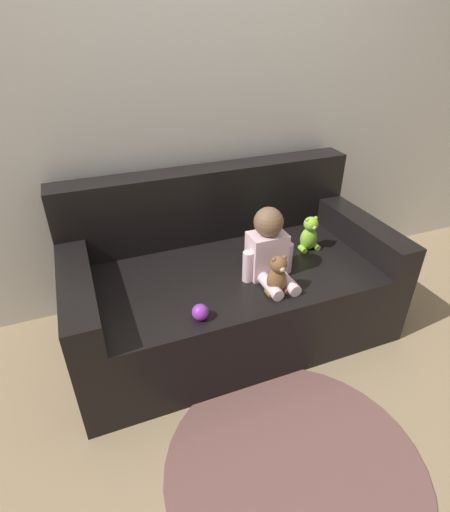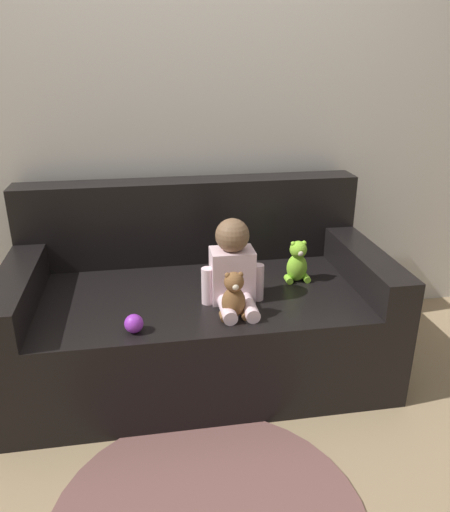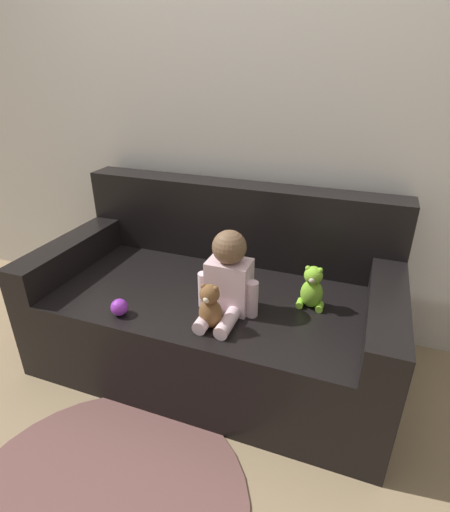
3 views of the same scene
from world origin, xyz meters
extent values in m
plane|color=#9E8460|center=(0.00, 0.00, 0.00)|extent=(12.00, 12.00, 0.00)
cube|color=silver|center=(0.00, 0.56, 1.30)|extent=(8.00, 0.05, 2.60)
cube|color=black|center=(0.00, 0.00, 0.23)|extent=(1.81, 0.94, 0.46)
cube|color=black|center=(0.00, 0.38, 0.69)|extent=(1.81, 0.18, 0.45)
cube|color=black|center=(-0.83, 0.00, 0.55)|extent=(0.16, 0.94, 0.17)
cube|color=black|center=(0.83, 0.00, 0.55)|extent=(0.16, 0.94, 0.17)
cube|color=silver|center=(0.14, -0.14, 0.59)|extent=(0.20, 0.14, 0.25)
sphere|color=brown|center=(0.14, -0.14, 0.78)|extent=(0.15, 0.15, 0.15)
cylinder|color=silver|center=(0.09, -0.30, 0.49)|extent=(0.06, 0.18, 0.06)
cylinder|color=silver|center=(0.19, -0.30, 0.49)|extent=(0.06, 0.18, 0.06)
cylinder|color=silver|center=(0.02, -0.16, 0.55)|extent=(0.06, 0.06, 0.17)
cylinder|color=silver|center=(0.26, -0.16, 0.55)|extent=(0.06, 0.06, 0.17)
ellipsoid|color=brown|center=(0.12, -0.31, 0.53)|extent=(0.10, 0.09, 0.14)
sphere|color=brown|center=(0.12, -0.32, 0.63)|extent=(0.09, 0.09, 0.09)
sphere|color=brown|center=(0.09, -0.32, 0.67)|extent=(0.02, 0.02, 0.02)
sphere|color=brown|center=(0.14, -0.32, 0.67)|extent=(0.02, 0.02, 0.02)
sphere|color=beige|center=(0.12, -0.35, 0.63)|extent=(0.03, 0.03, 0.03)
cylinder|color=brown|center=(0.07, -0.33, 0.48)|extent=(0.03, 0.06, 0.03)
cylinder|color=brown|center=(0.16, -0.33, 0.48)|extent=(0.03, 0.06, 0.03)
ellipsoid|color=#8CD133|center=(0.50, 0.01, 0.53)|extent=(0.10, 0.09, 0.14)
sphere|color=#8CD133|center=(0.50, 0.00, 0.63)|extent=(0.09, 0.09, 0.09)
sphere|color=#8CD133|center=(0.47, 0.00, 0.67)|extent=(0.02, 0.02, 0.02)
sphere|color=#8CD133|center=(0.53, 0.00, 0.67)|extent=(0.02, 0.02, 0.02)
sphere|color=beige|center=(0.50, -0.03, 0.63)|extent=(0.03, 0.03, 0.03)
cylinder|color=#8CD133|center=(0.45, -0.01, 0.48)|extent=(0.03, 0.06, 0.03)
cylinder|color=#8CD133|center=(0.54, -0.01, 0.48)|extent=(0.03, 0.06, 0.03)
sphere|color=purple|center=(-0.31, -0.37, 0.50)|extent=(0.08, 0.08, 0.08)
cylinder|color=brown|center=(-0.09, -0.94, 0.01)|extent=(1.13, 1.13, 0.01)
camera|label=1|loc=(-0.73, -1.75, 1.69)|focal=28.00mm
camera|label=2|loc=(-0.24, -2.20, 1.53)|focal=35.00mm
camera|label=3|loc=(0.68, -1.64, 1.51)|focal=28.00mm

